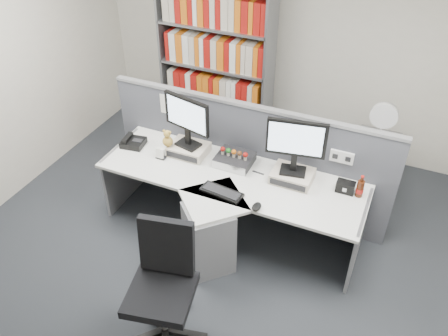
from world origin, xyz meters
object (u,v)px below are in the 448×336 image
at_px(desktop_pc, 234,160).
at_px(mouse, 257,207).
at_px(monitor_left, 187,118).
at_px(cola_bottle, 360,189).
at_px(speaker, 346,187).
at_px(monitor_right, 296,143).
at_px(desk_fan, 383,118).
at_px(desk_calendar, 161,154).
at_px(filing_cabinet, 371,169).
at_px(shelving_unit, 216,68).
at_px(office_chair, 164,282).
at_px(keyboard, 222,192).
at_px(desk_phone, 133,142).
at_px(desk, 222,210).

distance_m(desktop_pc, mouse, 0.70).
relative_size(monitor_left, cola_bottle, 2.38).
bearing_deg(speaker, monitor_right, -176.26).
height_order(monitor_right, desk_fan, monitor_right).
height_order(desk_calendar, filing_cabinet, desk_calendar).
xyz_separation_m(monitor_left, desk_fan, (1.74, 1.02, -0.14)).
relative_size(monitor_right, filing_cabinet, 0.79).
bearing_deg(shelving_unit, office_chair, -73.27).
bearing_deg(speaker, desktop_pc, -179.53).
height_order(speaker, office_chair, office_chair).
bearing_deg(filing_cabinet, office_chair, -116.46).
xyz_separation_m(keyboard, office_chair, (-0.05, -1.00, -0.17)).
bearing_deg(filing_cabinet, desk_fan, -90.00).
relative_size(speaker, desk_fan, 0.35).
bearing_deg(desk_phone, monitor_right, 3.50).
bearing_deg(desk_calendar, office_chair, -59.70).
bearing_deg(monitor_right, keyboard, -140.03).
bearing_deg(monitor_left, cola_bottle, 0.78).
relative_size(desktop_pc, desk_calendar, 3.03).
xyz_separation_m(desktop_pc, shelving_unit, (-0.86, 1.44, 0.21)).
distance_m(desk_phone, filing_cabinet, 2.63).
bearing_deg(mouse, cola_bottle, 34.50).
relative_size(keyboard, filing_cabinet, 0.59).
bearing_deg(desk, desk_calendar, 165.57).
bearing_deg(mouse, monitor_left, 151.12).
height_order(desk, monitor_right, monitor_right).
bearing_deg(desk_calendar, speaker, 6.93).
relative_size(desk, cola_bottle, 11.49).
distance_m(desk_calendar, speaker, 1.83).
distance_m(monitor_left, shelving_unit, 1.52).
bearing_deg(monitor_right, shelving_unit, 134.89).
height_order(desk_phone, shelving_unit, shelving_unit).
height_order(desk, speaker, speaker).
relative_size(desk_calendar, speaker, 0.69).
height_order(desk, desk_calendar, desk_calendar).
bearing_deg(office_chair, desktop_pc, 90.69).
bearing_deg(shelving_unit, keyboard, -64.07).
xyz_separation_m(monitor_right, desktop_pc, (-0.60, 0.02, -0.38)).
bearing_deg(desk, shelving_unit, 115.96).
bearing_deg(desktop_pc, speaker, 0.47).
distance_m(desk, monitor_right, 0.97).
relative_size(desktop_pc, cola_bottle, 1.55).
distance_m(mouse, shelving_unit, 2.38).
relative_size(shelving_unit, desk_fan, 4.18).
distance_m(monitor_left, office_chair, 1.64).
relative_size(monitor_left, desk_fan, 1.13).
distance_m(desk_calendar, filing_cabinet, 2.34).
bearing_deg(desk_fan, mouse, -117.68).
bearing_deg(monitor_left, filing_cabinet, 30.28).
bearing_deg(desk_calendar, desk, -14.43).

